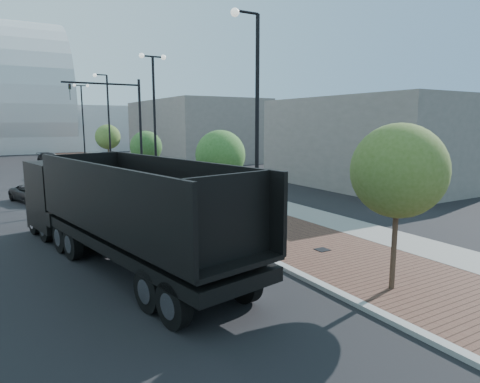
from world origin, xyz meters
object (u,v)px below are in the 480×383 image
dark_car_mid (34,193)px  pedestrian (245,188)px  white_sedan (158,250)px  dump_truck (97,211)px

dark_car_mid → pedestrian: size_ratio=2.00×
white_sedan → dark_car_mid: 16.16m
dump_truck → pedestrian: bearing=17.8°
dump_truck → white_sedan: 3.59m
white_sedan → pedestrian: size_ratio=1.90×
dark_car_mid → pedestrian: (11.44, -7.33, 0.46)m
dump_truck → dark_car_mid: (-1.26, 12.77, -1.05)m
dark_car_mid → pedestrian: bearing=-50.6°
dump_truck → pedestrian: (10.18, 5.44, -0.60)m
dump_truck → white_sedan: bearing=-77.4°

